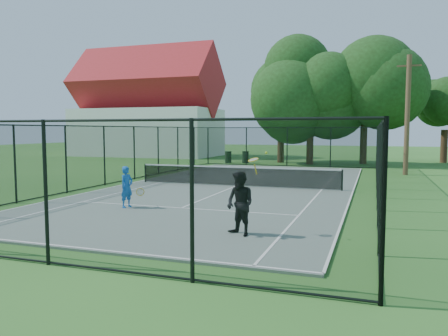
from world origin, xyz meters
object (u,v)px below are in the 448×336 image
(utility_pole, at_px, (407,114))
(player_black, at_px, (240,203))
(player_blue, at_px, (127,187))
(tennis_net, at_px, (236,175))
(trash_bin_left, at_px, (228,157))
(trash_bin_right, at_px, (245,157))

(utility_pole, bearing_deg, player_black, -105.40)
(player_blue, height_order, player_black, player_black)
(tennis_net, height_order, player_black, player_black)
(player_blue, bearing_deg, trash_bin_left, 99.12)
(tennis_net, bearing_deg, player_blue, -105.24)
(trash_bin_right, bearing_deg, utility_pole, -26.29)
(player_blue, relative_size, player_black, 0.67)
(trash_bin_left, height_order, player_black, player_black)
(trash_bin_left, xyz_separation_m, trash_bin_right, (1.45, 0.23, 0.01))
(player_blue, bearing_deg, trash_bin_right, 95.28)
(trash_bin_left, bearing_deg, tennis_net, -70.07)
(tennis_net, bearing_deg, utility_pole, 47.69)
(tennis_net, bearing_deg, trash_bin_left, 109.93)
(tennis_net, xyz_separation_m, trash_bin_left, (-5.35, 14.74, -0.08))
(trash_bin_left, height_order, utility_pole, utility_pole)
(trash_bin_right, height_order, player_black, player_black)
(trash_bin_left, bearing_deg, player_blue, -80.88)
(trash_bin_left, xyz_separation_m, player_black, (8.44, -24.24, 0.40))
(tennis_net, xyz_separation_m, player_blue, (-1.87, -6.88, 0.21))
(trash_bin_right, xyz_separation_m, player_blue, (2.02, -21.85, 0.28))
(utility_pole, xyz_separation_m, player_blue, (-10.07, -15.88, -2.95))
(trash_bin_right, distance_m, utility_pole, 13.86)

